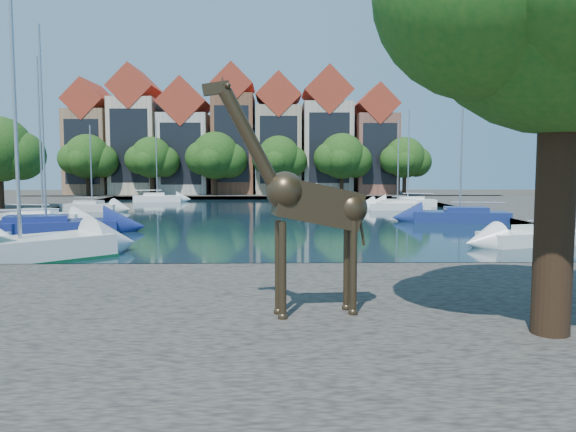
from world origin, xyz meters
name	(u,v)px	position (x,y,z in m)	size (l,w,h in m)	color
ground	(232,276)	(0.00, 0.00, 0.00)	(160.00, 160.00, 0.00)	#38332B
water_basin	(255,217)	(0.00, 24.00, 0.04)	(38.00, 50.00, 0.08)	black
near_quay	(210,321)	(0.00, -7.00, 0.25)	(50.00, 14.00, 0.50)	#545149
far_quay	(264,195)	(0.00, 56.00, 0.25)	(60.00, 16.00, 0.50)	#545149
right_quay	(565,214)	(25.00, 24.00, 0.25)	(14.00, 52.00, 0.50)	#545149
townhouse_west_end	(93,142)	(-23.00, 55.99, 7.36)	(5.44, 9.18, 14.93)	#936F50
townhouse_west_mid	(138,136)	(-17.00, 55.99, 8.23)	(5.94, 9.18, 16.79)	beige
townhouse_west_inner	(186,143)	(-10.50, 55.99, 7.35)	(6.43, 9.18, 15.15)	beige
townhouse_center	(234,135)	(-4.00, 55.99, 8.36)	(5.44, 9.18, 16.93)	brown
townhouse_east_inner	(278,140)	(2.00, 55.99, 7.73)	(5.94, 9.18, 15.79)	tan
townhouse_east_mid	(326,137)	(8.50, 55.99, 8.10)	(6.43, 9.18, 16.65)	#BEB3A2
townhouse_east_end	(374,145)	(15.00, 55.99, 7.11)	(5.44, 9.18, 14.43)	brown
far_tree_far_west	(88,158)	(-21.90, 50.49, 5.18)	(7.28, 5.60, 7.68)	#332114
far_tree_west	(152,159)	(-13.91, 50.49, 5.08)	(6.76, 5.20, 7.36)	#332114
far_tree_mid_west	(216,157)	(-5.89, 50.49, 5.29)	(7.80, 6.00, 8.00)	#332114
far_tree_mid_east	(279,159)	(2.10, 50.49, 5.13)	(7.02, 5.40, 7.52)	#332114
far_tree_east	(343,158)	(10.11, 50.49, 5.24)	(7.54, 5.80, 7.84)	#332114
far_tree_far_east	(405,159)	(18.09, 50.49, 5.08)	(6.76, 5.20, 7.36)	#332114
side_tree_left_far	(0,151)	(-21.90, 27.99, 5.38)	(7.28, 5.60, 7.88)	#332114
giraffe_statue	(306,203)	(2.34, -7.33, 3.21)	(3.84, 1.19, 5.51)	#382C1C
sailboat_left_b	(46,224)	(-12.00, 12.74, 0.69)	(8.39, 4.98, 12.20)	navy
sailboat_left_c	(43,215)	(-15.00, 19.58, 0.66)	(5.65, 2.34, 11.67)	white
sailboat_left_d	(92,205)	(-15.00, 30.35, 0.59)	(5.74, 3.36, 7.72)	silver
sailboat_left_e	(157,197)	(-12.00, 44.00, 0.64)	(5.53, 2.68, 9.31)	white
sailboat_right_a	(535,234)	(15.00, 7.76, 0.61)	(6.21, 3.72, 10.36)	white
sailboat_right_b	(460,214)	(15.00, 19.62, 0.69)	(7.02, 3.28, 12.27)	navy
sailboat_right_c	(397,204)	(13.01, 31.50, 0.58)	(6.11, 2.95, 8.31)	white
sailboat_right_d	(408,201)	(15.00, 35.83, 0.64)	(5.64, 2.30, 9.74)	white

